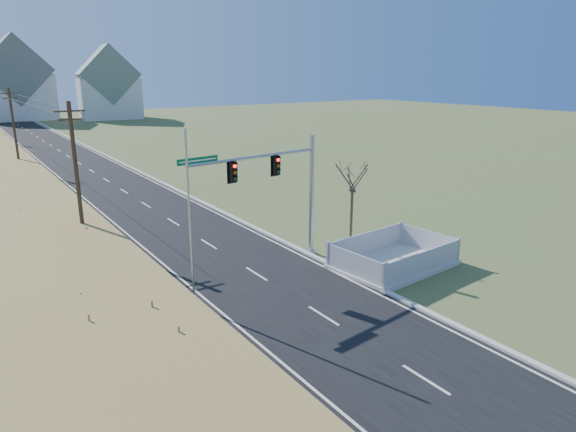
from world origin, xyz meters
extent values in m
plane|color=#4C5D2D|center=(0.00, 0.00, 0.00)|extent=(260.00, 260.00, 0.00)
cube|color=black|center=(0.00, 50.00, 0.03)|extent=(8.00, 180.00, 0.06)
cube|color=#B2AFA8|center=(4.15, 50.00, 0.09)|extent=(0.30, 180.00, 0.18)
cylinder|color=#422D1E|center=(-6.50, 15.00, 4.50)|extent=(0.26, 0.26, 9.00)
cube|color=#422D1E|center=(-6.50, 15.00, 8.40)|extent=(1.80, 0.10, 0.10)
cube|color=#422D1E|center=(-6.50, 15.00, 7.90)|extent=(1.40, 0.10, 0.10)
cylinder|color=#422D1E|center=(-6.50, 45.00, 4.50)|extent=(0.26, 0.26, 9.00)
cube|color=#422D1E|center=(-6.50, 45.00, 8.40)|extent=(1.80, 0.10, 0.10)
cube|color=#422D1E|center=(-6.50, 45.00, 7.90)|extent=(1.40, 0.10, 0.10)
cube|color=silver|center=(2.00, 112.00, 5.00)|extent=(15.00, 10.00, 10.00)
cube|color=slate|center=(2.00, 112.00, 10.90)|extent=(15.27, 10.20, 15.27)
cube|color=silver|center=(20.00, 104.00, 4.50)|extent=(13.87, 10.31, 9.00)
cube|color=slate|center=(20.00, 104.00, 9.90)|extent=(14.12, 10.51, 13.24)
cylinder|color=#9EA0A5|center=(4.50, 5.12, 0.10)|extent=(0.62, 0.62, 0.21)
cylinder|color=#9EA0A5|center=(4.50, 5.12, 3.60)|extent=(0.27, 0.27, 7.21)
cylinder|color=#9EA0A5|center=(0.41, 4.60, 6.39)|extent=(8.20, 1.20, 0.16)
cube|color=black|center=(1.84, 4.78, 5.76)|extent=(0.37, 0.32, 1.05)
cube|color=black|center=(-1.02, 4.42, 5.76)|extent=(0.37, 0.32, 1.05)
cube|color=#055F31|center=(-3.06, 4.16, 6.59)|extent=(2.25, 0.32, 0.31)
cube|color=#B7B5AD|center=(7.11, 0.74, 0.13)|extent=(6.99, 5.09, 0.25)
cube|color=#9C9CA0|center=(7.31, -1.35, 0.88)|extent=(6.28, 0.66, 1.26)
cube|color=#9C9CA0|center=(6.92, 2.83, 0.88)|extent=(6.28, 0.66, 1.26)
cube|color=#9C9CA0|center=(3.98, 0.45, 0.88)|extent=(0.47, 4.19, 1.26)
cube|color=#9C9CA0|center=(10.25, 1.03, 0.88)|extent=(0.47, 4.19, 1.26)
cube|color=white|center=(4.50, 2.00, 0.32)|extent=(0.48, 0.18, 0.60)
cube|color=red|center=(4.49, 1.97, 0.32)|extent=(0.38, 0.13, 0.17)
cylinder|color=#B7B5AD|center=(-4.45, 2.18, 0.08)|extent=(0.38, 0.38, 0.17)
cylinder|color=#9EA0A5|center=(-4.45, 2.18, 4.19)|extent=(0.10, 0.10, 8.38)
cylinder|color=#4C3F33|center=(7.00, 4.34, 1.93)|extent=(0.18, 0.18, 3.86)
camera|label=1|loc=(-13.10, -18.63, 10.77)|focal=32.00mm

